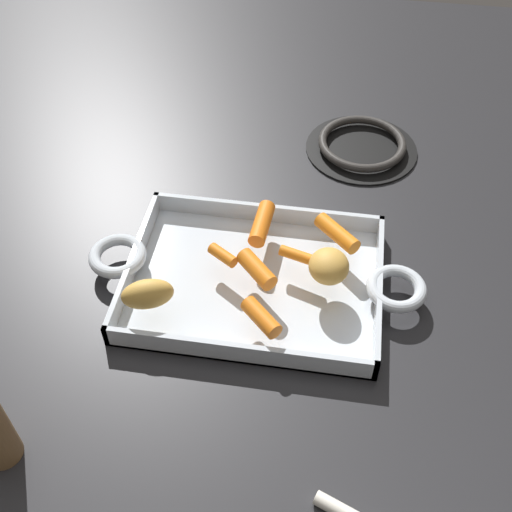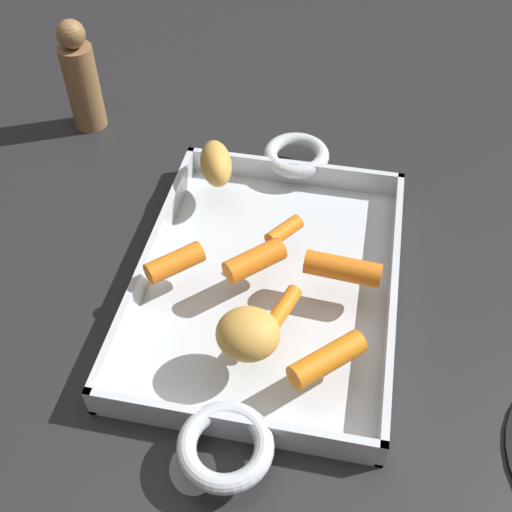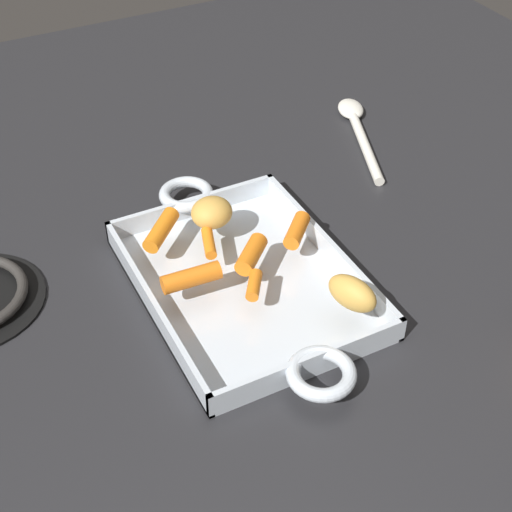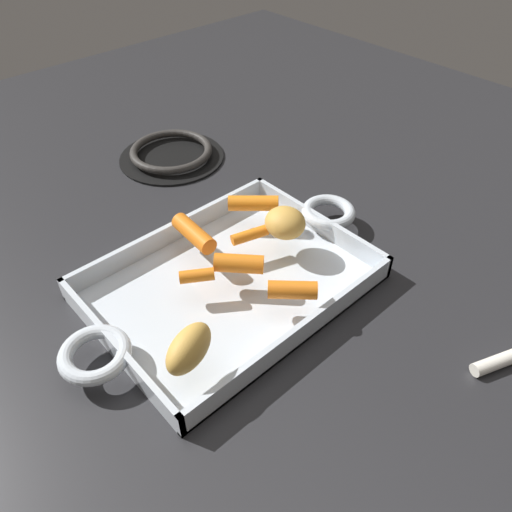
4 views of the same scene
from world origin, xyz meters
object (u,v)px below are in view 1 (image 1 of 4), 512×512
(baby_carrot_northeast, at_px, (257,269))
(stove_burner_rear, at_px, (362,145))
(baby_carrot_southeast, at_px, (261,223))
(baby_carrot_long, at_px, (223,255))
(potato_halved, at_px, (148,294))
(roasting_dish, at_px, (254,280))
(baby_carrot_southwest, at_px, (298,256))
(baby_carrot_short, at_px, (261,317))
(baby_carrot_center_right, at_px, (337,233))
(potato_whole, at_px, (329,269))

(baby_carrot_northeast, bearing_deg, stove_burner_rear, -110.82)
(baby_carrot_southeast, xyz_separation_m, baby_carrot_long, (0.04, 0.06, -0.00))
(baby_carrot_southeast, height_order, potato_halved, potato_halved)
(baby_carrot_northeast, relative_size, baby_carrot_long, 1.44)
(roasting_dish, height_order, potato_halved, potato_halved)
(baby_carrot_southwest, xyz_separation_m, stove_burner_rear, (-0.07, -0.28, -0.03))
(baby_carrot_southwest, bearing_deg, stove_burner_rear, -104.44)
(baby_carrot_southwest, xyz_separation_m, baby_carrot_short, (0.03, 0.11, 0.00))
(baby_carrot_center_right, distance_m, potato_whole, 0.07)
(baby_carrot_northeast, height_order, stove_burner_rear, baby_carrot_northeast)
(baby_carrot_center_right, height_order, baby_carrot_short, baby_carrot_center_right)
(baby_carrot_southeast, xyz_separation_m, potato_whole, (-0.09, 0.07, 0.01))
(baby_carrot_center_right, bearing_deg, stove_burner_rear, -96.33)
(baby_carrot_long, bearing_deg, baby_carrot_southeast, -123.71)
(baby_carrot_southwest, height_order, potato_halved, potato_halved)
(stove_burner_rear, bearing_deg, roasting_dish, 67.55)
(baby_carrot_southeast, bearing_deg, baby_carrot_long, 56.29)
(stove_burner_rear, bearing_deg, baby_carrot_southwest, 75.56)
(baby_carrot_center_right, relative_size, baby_carrot_long, 1.69)
(baby_carrot_southeast, height_order, stove_burner_rear, baby_carrot_southeast)
(baby_carrot_center_right, xyz_separation_m, baby_carrot_long, (0.14, 0.06, -0.00))
(baby_carrot_southwest, relative_size, stove_burner_rear, 0.27)
(roasting_dish, bearing_deg, baby_carrot_southeast, -89.36)
(baby_carrot_southwest, xyz_separation_m, potato_halved, (0.17, 0.10, 0.01))
(roasting_dish, relative_size, baby_carrot_southeast, 6.21)
(baby_carrot_center_right, xyz_separation_m, baby_carrot_short, (0.08, 0.15, -0.00))
(potato_halved, distance_m, stove_burner_rear, 0.45)
(baby_carrot_northeast, distance_m, potato_whole, 0.09)
(roasting_dish, bearing_deg, baby_carrot_long, -11.40)
(roasting_dish, xyz_separation_m, baby_carrot_northeast, (-0.01, 0.01, 0.03))
(roasting_dish, height_order, stove_burner_rear, roasting_dish)
(potato_whole, distance_m, potato_halved, 0.22)
(baby_carrot_long, bearing_deg, potato_halved, 49.37)
(baby_carrot_southeast, bearing_deg, baby_carrot_short, 98.41)
(baby_carrot_northeast, bearing_deg, baby_carrot_southwest, -144.29)
(baby_carrot_center_right, xyz_separation_m, potato_whole, (0.01, 0.07, 0.01))
(roasting_dish, distance_m, baby_carrot_southwest, 0.07)
(baby_carrot_long, height_order, potato_whole, potato_whole)
(baby_carrot_northeast, bearing_deg, baby_carrot_short, 102.70)
(potato_whole, bearing_deg, baby_carrot_center_right, -95.02)
(baby_carrot_northeast, height_order, baby_carrot_southwest, baby_carrot_northeast)
(baby_carrot_short, xyz_separation_m, potato_halved, (0.14, -0.01, 0.01))
(baby_carrot_center_right, bearing_deg, potato_whole, 84.98)
(roasting_dish, distance_m, potato_whole, 0.10)
(baby_carrot_northeast, bearing_deg, baby_carrot_center_right, -140.09)
(potato_whole, bearing_deg, baby_carrot_northeast, 4.65)
(baby_carrot_short, bearing_deg, baby_carrot_southeast, -81.59)
(baby_carrot_northeast, relative_size, potato_whole, 1.08)
(roasting_dish, relative_size, baby_carrot_long, 10.81)
(baby_carrot_long, distance_m, potato_halved, 0.11)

